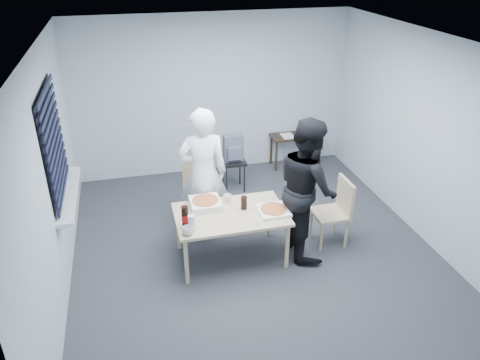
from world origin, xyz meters
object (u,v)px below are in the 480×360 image
object	(u,v)px
person_white	(203,174)
side_table	(295,139)
mug_a	(188,231)
dining_table	(231,218)
mug_b	(228,198)
stool	(233,167)
soda_bottle	(185,217)
chair_right	(337,207)
chair_far	(199,188)
backpack	(233,148)
person_black	(307,188)

from	to	relation	value
person_white	side_table	xyz separation A→B (m)	(1.91, 1.74, -0.40)
side_table	mug_a	bearing A→B (deg)	-130.00
dining_table	mug_b	size ratio (longest dim) A/B	13.26
mug_a	stool	bearing A→B (deg)	63.98
dining_table	soda_bottle	xyz separation A→B (m)	(-0.56, -0.16, 0.19)
chair_right	dining_table	bearing A→B (deg)	-179.08
chair_far	person_white	xyz separation A→B (m)	(0.00, -0.34, 0.37)
chair_right	side_table	size ratio (longest dim) A/B	1.05
side_table	mug_b	world-z (taller)	mug_b
chair_far	backpack	xyz separation A→B (m)	(0.67, 0.77, 0.20)
chair_far	soda_bottle	size ratio (longest dim) A/B	3.34
chair_right	mug_b	bearing A→B (deg)	169.04
mug_a	mug_b	distance (m)	0.85
mug_a	soda_bottle	world-z (taller)	soda_bottle
person_black	side_table	bearing A→B (deg)	-17.48
chair_far	soda_bottle	world-z (taller)	soda_bottle
chair_far	person_black	distance (m)	1.58
dining_table	soda_bottle	size ratio (longest dim) A/B	4.98
stool	mug_b	world-z (taller)	mug_b
chair_right	mug_a	size ratio (longest dim) A/B	7.24
person_black	soda_bottle	xyz separation A→B (m)	(-1.50, -0.13, -0.11)
chair_right	stool	bearing A→B (deg)	118.61
mug_b	stool	bearing A→B (deg)	73.95
mug_b	soda_bottle	size ratio (longest dim) A/B	0.38
chair_far	chair_right	bearing A→B (deg)	-30.51
dining_table	mug_b	distance (m)	0.31
dining_table	backpack	distance (m)	1.80
dining_table	side_table	world-z (taller)	dining_table
dining_table	chair_right	size ratio (longest dim) A/B	1.49
mug_a	side_table	bearing A→B (deg)	50.00
chair_far	person_black	size ratio (longest dim) A/B	0.50
chair_far	chair_right	size ratio (longest dim) A/B	1.00
person_white	mug_a	distance (m)	1.04
side_table	chair_right	bearing A→B (deg)	-97.45
person_white	soda_bottle	distance (m)	0.88
person_white	mug_b	size ratio (longest dim) A/B	17.70
person_white	stool	world-z (taller)	person_white
dining_table	mug_a	size ratio (longest dim) A/B	10.78
stool	backpack	bearing A→B (deg)	-90.00
soda_bottle	person_white	bearing A→B (deg)	66.41
chair_far	chair_right	xyz separation A→B (m)	(1.61, -0.95, 0.00)
stool	backpack	size ratio (longest dim) A/B	1.22
chair_right	person_black	bearing A→B (deg)	-172.80
mug_b	soda_bottle	xyz separation A→B (m)	(-0.59, -0.45, 0.08)
chair_far	mug_a	size ratio (longest dim) A/B	7.24
stool	mug_b	size ratio (longest dim) A/B	5.08
dining_table	person_black	world-z (taller)	person_black
mug_b	mug_a	bearing A→B (deg)	-134.19
side_table	mug_b	xyz separation A→B (m)	(-1.67, -2.09, 0.21)
stool	backpack	xyz separation A→B (m)	(0.00, -0.01, 0.31)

